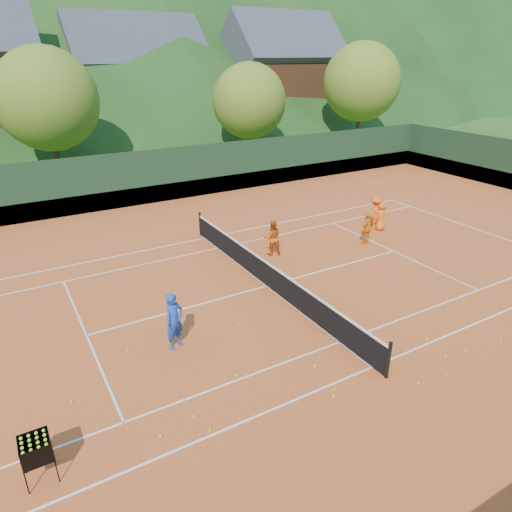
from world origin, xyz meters
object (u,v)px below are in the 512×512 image
ball_hopper (36,450)px  student_d (375,213)px  student_a (272,238)px  chalet_mid (138,86)px  student_b (367,228)px  chalet_right (281,81)px  student_c (381,216)px  tennis_net (267,274)px  coach (174,321)px

ball_hopper → student_d: bearing=24.7°
student_a → ball_hopper: bearing=57.2°
ball_hopper → chalet_mid: 41.52m
student_b → chalet_right: (14.06, 28.74, 4.51)m
student_c → student_d: (-0.13, 0.27, 0.11)m
tennis_net → chalet_right: size_ratio=1.01×
student_d → chalet_right: 30.49m
student_a → chalet_right: chalet_right is taller
coach → student_c: (11.98, 4.12, -0.15)m
student_b → student_a: bearing=-34.5°
student_a → chalet_mid: chalet_mid is taller
tennis_net → chalet_mid: bearing=80.0°
chalet_right → coach: bearing=-127.3°
tennis_net → ball_hopper: tennis_net is taller
student_d → chalet_right: chalet_right is taller
student_a → tennis_net: 2.91m
student_b → ball_hopper: student_b is taller
student_d → chalet_mid: size_ratio=0.13×
student_c → student_d: size_ratio=0.86×
coach → tennis_net: bearing=0.5°
coach → student_a: 7.30m
student_d → ball_hopper: 17.41m
chalet_mid → student_c: bearing=-86.9°
student_a → tennis_net: student_a is taller
student_b → student_d: bearing=-163.1°
tennis_net → chalet_mid: (6.00, 34.00, 4.47)m
coach → tennis_net: 4.66m
student_d → chalet_mid: 31.81m
student_a → student_b: student_a is taller
student_b → chalet_right: chalet_right is taller
chalet_mid → chalet_right: size_ratio=1.06×
student_b → tennis_net: student_b is taller
chalet_right → ball_hopper: bearing=-129.0°
student_b → coach: bearing=-2.9°
student_b → ball_hopper: bearing=3.1°
student_c → ball_hopper: (-15.94, -7.02, 0.04)m
coach → student_d: 12.63m
student_c → tennis_net: (-7.73, -2.23, -0.21)m
chalet_right → student_d: bearing=-114.3°
student_c → tennis_net: 8.04m
coach → tennis_net: (4.25, 1.88, -0.36)m
student_a → chalet_mid: (4.31, 31.64, 4.21)m
student_a → chalet_right: bearing=-102.2°
ball_hopper → chalet_mid: bearing=69.9°
chalet_right → student_a: bearing=-123.5°
chalet_mid → student_a: bearing=-97.8°
ball_hopper → student_c: bearing=23.8°
tennis_net → ball_hopper: bearing=-149.8°
student_a → student_d: student_d is taller
ball_hopper → chalet_mid: chalet_mid is taller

